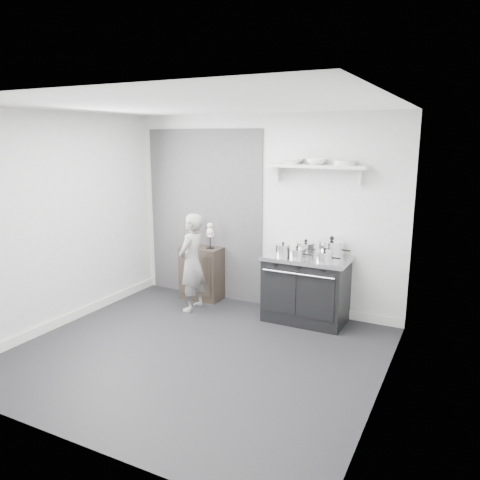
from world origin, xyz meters
name	(u,v)px	position (x,y,z in m)	size (l,w,h in m)	color
ground	(196,353)	(0.00, 0.00, 0.00)	(4.00, 4.00, 0.00)	black
room_shell	(194,207)	(-0.09, 0.15, 1.64)	(4.02, 3.62, 2.71)	#B5B5B3
wall_shelf	(317,167)	(0.80, 1.68, 2.01)	(1.30, 0.26, 0.24)	silver
stove	(306,288)	(0.78, 1.48, 0.44)	(1.10, 0.69, 0.88)	black
side_cabinet	(202,273)	(-0.90, 1.61, 0.40)	(0.61, 0.35, 0.79)	black
child	(192,262)	(-0.77, 1.14, 0.69)	(0.50, 0.33, 1.37)	slate
pot_front_left	(283,250)	(0.49, 1.37, 0.96)	(0.28, 0.19, 0.18)	silver
pot_back_left	(306,248)	(0.72, 1.57, 0.96)	(0.33, 0.25, 0.20)	silver
pot_back_right	(331,248)	(1.06, 1.60, 0.99)	(0.41, 0.33, 0.27)	silver
pot_front_right	(324,256)	(1.06, 1.31, 0.95)	(0.32, 0.23, 0.17)	silver
pot_front_center	(297,253)	(0.69, 1.34, 0.94)	(0.30, 0.21, 0.15)	silver
skeleton_full	(194,230)	(-1.03, 1.61, 1.05)	(0.14, 0.09, 0.51)	beige
skeleton_torso	(210,234)	(-0.75, 1.61, 1.01)	(0.12, 0.08, 0.44)	beige
bowl_large	(292,161)	(0.47, 1.67, 2.08)	(0.29, 0.29, 0.07)	white
bowl_small	(316,161)	(0.79, 1.67, 2.08)	(0.25, 0.25, 0.08)	white
plate_stack	(345,163)	(1.16, 1.67, 2.07)	(0.27, 0.27, 0.06)	silver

